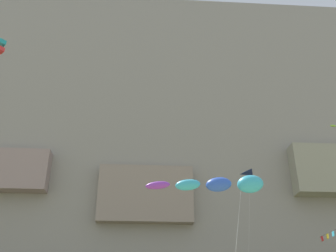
% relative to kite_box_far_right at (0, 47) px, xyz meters
% --- Properties ---
extents(cliff_face, '(180.00, 22.89, 57.04)m').
position_rel_kite_box_far_right_xyz_m(cliff_face, '(16.69, 28.68, -1.52)').
color(cliff_face, gray).
rests_on(cliff_face, ground).
extents(kite_box_far_right, '(1.91, 3.98, 30.91)m').
position_rel_kite_box_far_right_xyz_m(kite_box_far_right, '(0.00, 0.00, 0.00)').
color(kite_box_far_right, teal).
rests_on(kite_box_far_right, ground).
extents(kite_windsock_front_field, '(5.89, 2.99, 9.03)m').
position_rel_kite_box_far_right_xyz_m(kite_windsock_front_field, '(20.09, -17.58, -21.39)').
color(kite_windsock_front_field, '#38B2D1').
rests_on(kite_windsock_front_field, ground).
extents(kite_delta_upper_mid, '(3.49, 2.83, 16.94)m').
position_rel_kite_box_far_right_xyz_m(kite_delta_upper_mid, '(28.18, 4.36, -13.65)').
color(kite_delta_upper_mid, navy).
rests_on(kite_delta_upper_mid, ground).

